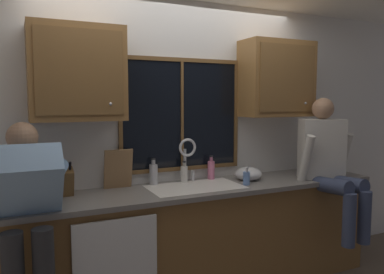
{
  "coord_description": "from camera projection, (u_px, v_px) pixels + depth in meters",
  "views": [
    {
      "loc": [
        -1.27,
        -3.17,
        1.66
      ],
      "look_at": [
        0.05,
        -0.3,
        1.35
      ],
      "focal_mm": 35.35,
      "sensor_mm": 36.0,
      "label": 1
    }
  ],
  "objects": [
    {
      "name": "bottle_green_glass",
      "position": [
        184.0,
        174.0,
        3.4
      ],
      "size": [
        0.06,
        0.06,
        0.19
      ],
      "color": "silver",
      "rests_on": "countertop"
    },
    {
      "name": "window_frame_left",
      "position": [
        120.0,
        116.0,
        3.19
      ],
      "size": [
        0.04,
        0.02,
        0.95
      ],
      "primitive_type": "cube",
      "color": "brown"
    },
    {
      "name": "lower_cabinet_run",
      "position": [
        186.0,
        242.0,
        3.25
      ],
      "size": [
        3.54,
        0.58,
        0.88
      ],
      "primitive_type": "cube",
      "color": "brown",
      "rests_on": "floor"
    },
    {
      "name": "person_sitting_on_counter",
      "position": [
        329.0,
        160.0,
        3.48
      ],
      "size": [
        0.54,
        0.66,
        1.26
      ],
      "color": "#384260",
      "rests_on": "countertop"
    },
    {
      "name": "window_frame_top",
      "position": [
        182.0,
        60.0,
        3.37
      ],
      "size": [
        1.17,
        0.02,
        0.04
      ],
      "primitive_type": "cube",
      "color": "brown"
    },
    {
      "name": "upper_cabinet_right",
      "position": [
        277.0,
        79.0,
        3.64
      ],
      "size": [
        0.7,
        0.36,
        0.72
      ],
      "color": "olive"
    },
    {
      "name": "bottle_amber_small",
      "position": [
        211.0,
        170.0,
        3.53
      ],
      "size": [
        0.07,
        0.07,
        0.22
      ],
      "color": "pink",
      "rests_on": "countertop"
    },
    {
      "name": "upper_cabinet_left",
      "position": [
        77.0,
        73.0,
        2.86
      ],
      "size": [
        0.7,
        0.36,
        0.72
      ],
      "color": "olive"
    },
    {
      "name": "mixing_bowl",
      "position": [
        248.0,
        174.0,
        3.5
      ],
      "size": [
        0.25,
        0.25,
        0.12
      ],
      "primitive_type": "ellipsoid",
      "color": "silver",
      "rests_on": "countertop"
    },
    {
      "name": "bottle_tall_clear",
      "position": [
        153.0,
        174.0,
        3.3
      ],
      "size": [
        0.07,
        0.07,
        0.23
      ],
      "color": "#B7B7BC",
      "rests_on": "countertop"
    },
    {
      "name": "person_standing",
      "position": [
        26.0,
        213.0,
        2.41
      ],
      "size": [
        0.53,
        0.71,
        1.51
      ],
      "color": "#262628",
      "rests_on": "floor"
    },
    {
      "name": "soap_dispenser",
      "position": [
        246.0,
        178.0,
        3.3
      ],
      "size": [
        0.06,
        0.07,
        0.16
      ],
      "color": "#668CCC",
      "rests_on": "countertop"
    },
    {
      "name": "sink",
      "position": [
        195.0,
        198.0,
        3.24
      ],
      "size": [
        0.8,
        0.46,
        0.21
      ],
      "color": "white",
      "rests_on": "lower_cabinet_run"
    },
    {
      "name": "back_wall",
      "position": [
        171.0,
        142.0,
        3.48
      ],
      "size": [
        5.94,
        0.12,
        2.55
      ],
      "primitive_type": "cube",
      "color": "silver",
      "rests_on": "floor"
    },
    {
      "name": "cutting_board",
      "position": [
        118.0,
        169.0,
        3.15
      ],
      "size": [
        0.23,
        0.09,
        0.33
      ],
      "primitive_type": "cube",
      "rotation": [
        0.21,
        0.0,
        0.0
      ],
      "color": "#997047",
      "rests_on": "countertop"
    },
    {
      "name": "countertop",
      "position": [
        187.0,
        190.0,
        3.19
      ],
      "size": [
        3.6,
        0.62,
        0.04
      ],
      "primitive_type": "cube",
      "color": "slate",
      "rests_on": "lower_cabinet_run"
    },
    {
      "name": "faucet",
      "position": [
        187.0,
        155.0,
        3.37
      ],
      "size": [
        0.18,
        0.09,
        0.4
      ],
      "color": "silver",
      "rests_on": "countertop"
    },
    {
      "name": "window_glass",
      "position": [
        182.0,
        115.0,
        3.43
      ],
      "size": [
        1.1,
        0.02,
        0.95
      ],
      "primitive_type": "cube",
      "color": "black"
    },
    {
      "name": "window_frame_bottom",
      "position": [
        182.0,
        168.0,
        3.47
      ],
      "size": [
        1.17,
        0.02,
        0.04
      ],
      "primitive_type": "cube",
      "color": "brown"
    },
    {
      "name": "window_mullion_center",
      "position": [
        182.0,
        115.0,
        3.42
      ],
      "size": [
        0.02,
        0.02,
        0.95
      ],
      "primitive_type": "cube",
      "color": "brown"
    },
    {
      "name": "dishwasher_front",
      "position": [
        116.0,
        270.0,
        2.68
      ],
      "size": [
        0.6,
        0.02,
        0.74
      ],
      "primitive_type": "cube",
      "color": "white"
    },
    {
      "name": "knife_block",
      "position": [
        65.0,
        182.0,
        2.9
      ],
      "size": [
        0.12,
        0.18,
        0.32
      ],
      "color": "brown",
      "rests_on": "countertop"
    },
    {
      "name": "window_frame_right",
      "position": [
        236.0,
        114.0,
        3.66
      ],
      "size": [
        0.03,
        0.02,
        0.95
      ],
      "primitive_type": "cube",
      "color": "brown"
    }
  ]
}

